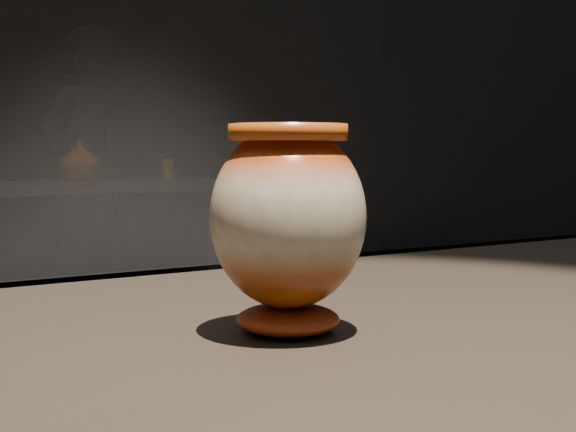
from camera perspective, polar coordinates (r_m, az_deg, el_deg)
main_vase at (r=0.74m, az=0.00°, el=-0.27°), size 0.16×0.16×0.19m
back_shelf at (r=4.25m, az=-17.11°, el=-1.25°), size 2.00×0.60×0.90m
back_vase_mid at (r=4.33m, az=-14.58°, el=3.88°), size 0.29×0.29×0.22m
back_vase_right at (r=4.45m, az=-8.54°, el=3.32°), size 0.07×0.07×0.11m
visitor at (r=5.10m, az=-14.33°, el=2.82°), size 0.79×0.70×1.81m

